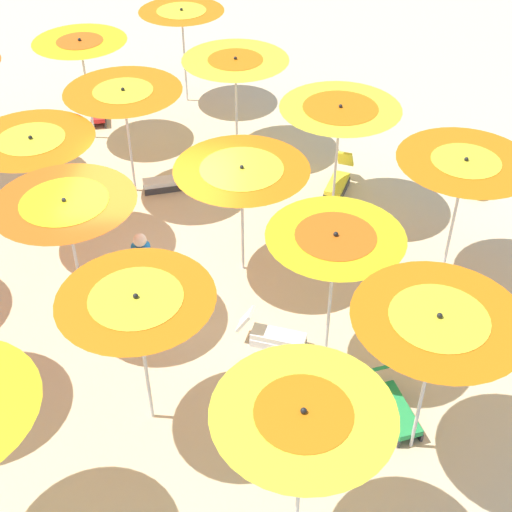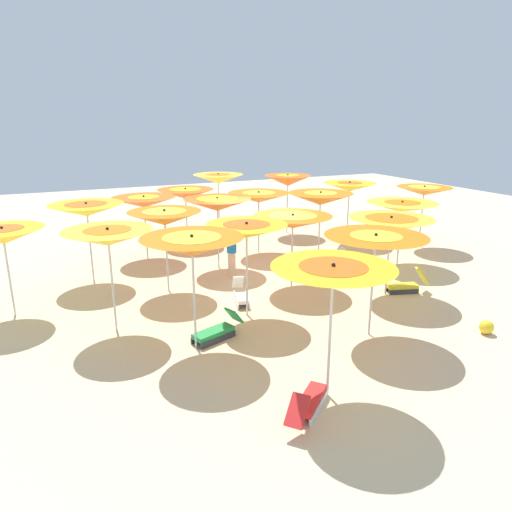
% 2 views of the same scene
% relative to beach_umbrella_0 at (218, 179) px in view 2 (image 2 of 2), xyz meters
% --- Properties ---
extents(ground, '(42.62, 42.62, 0.04)m').
position_rel_beach_umbrella_0_xyz_m(ground, '(-6.87, 1.29, -2.20)').
color(ground, beige).
extents(beach_umbrella_0, '(2.20, 2.20, 2.43)m').
position_rel_beach_umbrella_0_xyz_m(beach_umbrella_0, '(0.00, 0.00, 0.00)').
color(beach_umbrella_0, silver).
rests_on(beach_umbrella_0, ground).
extents(beach_umbrella_1, '(2.19, 2.19, 2.18)m').
position_rel_beach_umbrella_0_xyz_m(beach_umbrella_1, '(-2.08, 2.11, -0.24)').
color(beach_umbrella_1, silver).
rests_on(beach_umbrella_1, ground).
extents(beach_umbrella_2, '(2.18, 2.18, 2.23)m').
position_rel_beach_umbrella_0_xyz_m(beach_umbrella_2, '(-3.60, 4.02, -0.18)').
color(beach_umbrella_2, silver).
rests_on(beach_umbrella_2, ground).
extents(beach_umbrella_3, '(2.12, 2.12, 2.43)m').
position_rel_beach_umbrella_0_xyz_m(beach_umbrella_3, '(-5.40, 6.03, 0.02)').
color(beach_umbrella_3, silver).
rests_on(beach_umbrella_3, ground).
extents(beach_umbrella_4, '(1.91, 1.91, 2.30)m').
position_rel_beach_umbrella_0_xyz_m(beach_umbrella_4, '(-7.26, 8.12, -0.13)').
color(beach_umbrella_4, silver).
rests_on(beach_umbrella_4, ground).
extents(beach_umbrella_5, '(1.96, 1.96, 2.53)m').
position_rel_beach_umbrella_0_xyz_m(beach_umbrella_5, '(-2.30, -2.26, 0.07)').
color(beach_umbrella_5, silver).
rests_on(beach_umbrella_5, ground).
extents(beach_umbrella_6, '(2.20, 2.20, 2.27)m').
position_rel_beach_umbrella_0_xyz_m(beach_umbrella_6, '(-4.57, 0.13, -0.14)').
color(beach_umbrella_6, silver).
rests_on(beach_umbrella_6, ground).
extents(beach_umbrella_7, '(2.16, 2.16, 2.36)m').
position_rel_beach_umbrella_0_xyz_m(beach_umbrella_7, '(-5.68, 2.10, -0.06)').
color(beach_umbrella_7, silver).
rests_on(beach_umbrella_7, ground).
extents(beach_umbrella_8, '(2.02, 2.02, 2.37)m').
position_rel_beach_umbrella_0_xyz_m(beach_umbrella_8, '(-7.13, 4.16, -0.05)').
color(beach_umbrella_8, silver).
rests_on(beach_umbrella_8, ground).
extents(beach_umbrella_9, '(1.97, 1.97, 2.47)m').
position_rel_beach_umbrella_0_xyz_m(beach_umbrella_9, '(-9.20, 5.93, 0.06)').
color(beach_umbrella_9, silver).
rests_on(beach_umbrella_9, ground).
extents(beach_umbrella_10, '(2.03, 2.03, 2.39)m').
position_rel_beach_umbrella_0_xyz_m(beach_umbrella_10, '(-4.46, -3.85, -0.01)').
color(beach_umbrella_10, silver).
rests_on(beach_umbrella_10, ground).
extents(beach_umbrella_11, '(2.27, 2.27, 2.32)m').
position_rel_beach_umbrella_0_xyz_m(beach_umbrella_11, '(-5.81, -1.68, -0.13)').
color(beach_umbrella_11, silver).
rests_on(beach_umbrella_11, ground).
extents(beach_umbrella_12, '(2.26, 2.26, 2.17)m').
position_rel_beach_umbrella_0_xyz_m(beach_umbrella_12, '(-8.23, 0.75, -0.24)').
color(beach_umbrella_12, silver).
rests_on(beach_umbrella_12, ground).
extents(beach_umbrella_13, '(1.96, 1.96, 2.40)m').
position_rel_beach_umbrella_0_xyz_m(beach_umbrella_13, '(-9.66, 2.80, -0.00)').
color(beach_umbrella_13, silver).
rests_on(beach_umbrella_13, ground).
extents(beach_umbrella_14, '(2.11, 2.11, 2.52)m').
position_rel_beach_umbrella_0_xyz_m(beach_umbrella_14, '(-10.80, 4.49, 0.10)').
color(beach_umbrella_14, silver).
rests_on(beach_umbrella_14, ground).
extents(beach_umbrella_15, '(2.03, 2.03, 2.36)m').
position_rel_beach_umbrella_0_xyz_m(beach_umbrella_15, '(-6.39, -5.85, -0.03)').
color(beach_umbrella_15, silver).
rests_on(beach_umbrella_15, ground).
extents(beach_umbrella_16, '(2.28, 2.28, 2.17)m').
position_rel_beach_umbrella_0_xyz_m(beach_umbrella_16, '(-7.82, -3.57, -0.23)').
color(beach_umbrella_16, silver).
rests_on(beach_umbrella_16, ground).
extents(beach_umbrella_17, '(2.28, 2.28, 2.24)m').
position_rel_beach_umbrella_0_xyz_m(beach_umbrella_17, '(-9.92, -1.34, -0.16)').
color(beach_umbrella_17, silver).
rests_on(beach_umbrella_17, ground).
extents(beach_umbrella_18, '(2.23, 2.23, 2.39)m').
position_rel_beach_umbrella_0_xyz_m(beach_umbrella_18, '(-11.82, 0.70, -0.00)').
color(beach_umbrella_18, silver).
rests_on(beach_umbrella_18, ground).
extents(beach_umbrella_19, '(2.08, 2.08, 2.48)m').
position_rel_beach_umbrella_0_xyz_m(beach_umbrella_19, '(-13.50, 2.90, 0.08)').
color(beach_umbrella_19, silver).
rests_on(beach_umbrella_19, ground).
extents(lounger_0, '(0.60, 1.26, 0.53)m').
position_rel_beach_umbrella_0_xyz_m(lounger_0, '(-4.35, -4.76, -1.98)').
color(lounger_0, '#333338').
rests_on(lounger_0, ground).
extents(lounger_1, '(1.15, 0.57, 0.62)m').
position_rel_beach_umbrella_0_xyz_m(lounger_1, '(-8.83, 2.63, -1.97)').
color(lounger_1, silver).
rests_on(lounger_1, ground).
extents(lounger_2, '(0.68, 1.24, 0.70)m').
position_rel_beach_umbrella_0_xyz_m(lounger_2, '(-10.05, -1.94, -1.95)').
color(lounger_2, '#333338').
rests_on(lounger_2, ground).
extents(lounger_3, '(0.77, 1.30, 0.59)m').
position_rel_beach_umbrella_0_xyz_m(lounger_3, '(-10.59, 3.95, -1.98)').
color(lounger_3, '#333338').
rests_on(lounger_3, ground).
extents(lounger_4, '(1.16, 1.26, 0.59)m').
position_rel_beach_umbrella_0_xyz_m(lounger_4, '(-13.82, 3.49, -1.97)').
color(lounger_4, silver).
rests_on(lounger_4, ground).
extents(lounger_5, '(1.23, 0.65, 0.53)m').
position_rel_beach_umbrella_0_xyz_m(lounger_5, '(-6.51, -1.78, -1.98)').
color(lounger_5, '#333338').
rests_on(lounger_5, ground).
extents(beachgoer_0, '(0.30, 0.30, 1.68)m').
position_rel_beach_umbrella_0_xyz_m(beachgoer_0, '(-6.73, 2.05, -1.30)').
color(beachgoer_0, beige).
rests_on(beachgoer_0, ground).
extents(beach_ball, '(0.32, 0.32, 0.32)m').
position_rel_beach_umbrella_0_xyz_m(beach_ball, '(-12.92, -1.77, -2.01)').
color(beach_ball, yellow).
rests_on(beach_ball, ground).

